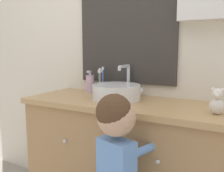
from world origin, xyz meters
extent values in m
cube|color=beige|center=(0.00, 0.63, 1.25)|extent=(3.20, 0.06, 2.50)
cube|color=#332D28|center=(-0.12, 0.59, 1.40)|extent=(0.76, 0.02, 0.90)
cube|color=#B2C1CC|center=(-0.12, 0.58, 1.40)|extent=(0.70, 0.01, 0.84)
cube|color=#A37A4C|center=(0.00, 0.35, 0.42)|extent=(1.31, 0.47, 0.83)
cube|color=tan|center=(0.00, 0.35, 0.85)|extent=(1.35, 0.51, 0.03)
sphere|color=silver|center=(-0.30, 0.10, 0.62)|extent=(0.02, 0.02, 0.02)
sphere|color=silver|center=(0.30, 0.10, 0.62)|extent=(0.02, 0.02, 0.02)
cylinder|color=silver|center=(-0.08, 0.36, 0.92)|extent=(0.32, 0.32, 0.10)
cylinder|color=silver|center=(-0.08, 0.36, 0.96)|extent=(0.26, 0.26, 0.01)
cylinder|color=silver|center=(-0.08, 0.55, 0.97)|extent=(0.02, 0.02, 0.21)
cylinder|color=silver|center=(-0.08, 0.48, 1.08)|extent=(0.02, 0.14, 0.02)
cylinder|color=silver|center=(-0.08, 0.41, 1.07)|extent=(0.02, 0.02, 0.02)
sphere|color=white|center=(0.01, 0.55, 0.90)|extent=(0.06, 0.06, 0.06)
cylinder|color=#66B27F|center=(-0.28, 0.51, 0.90)|extent=(0.08, 0.08, 0.07)
cylinder|color=#3884DB|center=(-0.26, 0.51, 0.97)|extent=(0.01, 0.01, 0.19)
cube|color=white|center=(-0.26, 0.51, 1.06)|extent=(0.01, 0.02, 0.02)
cylinder|color=#8E56B7|center=(-0.28, 0.52, 0.96)|extent=(0.01, 0.01, 0.17)
cube|color=white|center=(-0.28, 0.52, 1.04)|extent=(0.01, 0.02, 0.02)
cylinder|color=orange|center=(-0.29, 0.51, 0.97)|extent=(0.01, 0.01, 0.18)
cube|color=white|center=(-0.29, 0.51, 1.05)|extent=(0.01, 0.02, 0.02)
cylinder|color=#47B26B|center=(-0.30, 0.50, 0.96)|extent=(0.01, 0.01, 0.17)
cube|color=white|center=(-0.30, 0.50, 1.04)|extent=(0.01, 0.02, 0.02)
cylinder|color=pink|center=(-0.28, 0.49, 0.96)|extent=(0.01, 0.01, 0.16)
cube|color=white|center=(-0.28, 0.49, 1.03)|extent=(0.01, 0.02, 0.02)
cylinder|color=#CCA3BC|center=(-0.38, 0.51, 0.93)|extent=(0.06, 0.06, 0.13)
cylinder|color=silver|center=(-0.38, 0.51, 1.01)|extent=(0.02, 0.02, 0.02)
cube|color=silver|center=(-0.38, 0.50, 1.03)|extent=(0.02, 0.03, 0.02)
sphere|color=tan|center=(0.14, -0.05, 0.88)|extent=(0.19, 0.19, 0.19)
sphere|color=#4C331E|center=(0.14, -0.07, 0.90)|extent=(0.17, 0.17, 0.17)
cylinder|color=#6693D1|center=(0.27, 0.12, 0.69)|extent=(0.13, 0.29, 0.04)
cylinder|color=#E5CC4C|center=(0.31, 0.26, 0.73)|extent=(0.02, 0.05, 0.12)
ellipsoid|color=beige|center=(0.55, 0.27, 0.91)|extent=(0.08, 0.06, 0.08)
sphere|color=beige|center=(0.55, 0.27, 0.97)|extent=(0.06, 0.06, 0.06)
sphere|color=beige|center=(0.53, 0.27, 0.99)|extent=(0.02, 0.02, 0.02)
sphere|color=beige|center=(0.57, 0.27, 0.99)|extent=(0.02, 0.02, 0.02)
sphere|color=silver|center=(0.55, 0.25, 0.97)|extent=(0.02, 0.02, 0.02)
camera|label=1|loc=(0.68, -1.07, 1.20)|focal=40.00mm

